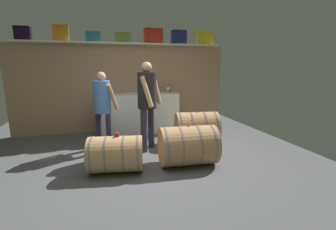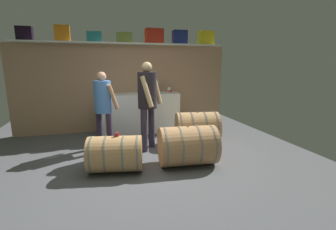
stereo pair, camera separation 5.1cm
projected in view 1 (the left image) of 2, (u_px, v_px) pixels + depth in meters
The scene contains 20 objects.
ground_plane at pixel (139, 155), 4.43m from camera, with size 6.42×8.27×0.02m, color #515357.
back_wall_panel at pixel (125, 88), 5.99m from camera, with size 5.22×0.10×2.10m, color tan.
high_shelf_board at pixel (124, 44), 5.63m from camera, with size 4.81×0.40×0.03m, color silver.
toolcase_black at pixel (23, 33), 5.02m from camera, with size 0.31×0.21×0.29m, color black.
toolcase_orange at pixel (61, 33), 5.22m from camera, with size 0.31×0.28×0.34m, color orange.
toolcase_teal at pixel (93, 37), 5.41m from camera, with size 0.32×0.29×0.23m, color #21787C.
toolcase_olive at pixel (123, 38), 5.60m from camera, with size 0.35×0.29×0.23m, color olive.
toolcase_red at pixel (153, 36), 5.79m from camera, with size 0.43×0.22×0.35m, color red.
toolcase_navy at pixel (179, 37), 5.97m from camera, with size 0.35×0.24×0.33m, color navy.
toolcase_yellow at pixel (205, 38), 6.17m from camera, with size 0.38×0.23×0.34m, color yellow.
work_cabinet at pixel (139, 113), 5.85m from camera, with size 1.90×0.60×0.95m, color white.
wine_bottle_clear at pixel (156, 86), 5.98m from camera, with size 0.08×0.08×0.32m.
wine_glass at pixel (168, 89), 5.90m from camera, with size 0.09×0.09×0.14m.
red_funnel at pixel (169, 89), 6.16m from camera, with size 0.11×0.11×0.11m, color red.
wine_barrel_near at pixel (116, 154), 3.70m from camera, with size 0.90×0.70×0.58m.
wine_barrel_far at pixel (188, 146), 3.95m from camera, with size 0.98×0.73×0.66m.
wine_barrel_flank at pixel (197, 128), 5.06m from camera, with size 0.97×0.79×0.67m.
tasting_cup at pixel (117, 135), 3.64m from camera, with size 0.06×0.06×0.05m, color red.
winemaker_pouring at pixel (103, 103), 4.56m from camera, with size 0.48×0.49×1.51m.
visitor_tasting at pixel (147, 97), 4.53m from camera, with size 0.50×0.54×1.69m.
Camera 1 is at (-0.67, -3.53, 1.65)m, focal length 25.61 mm.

